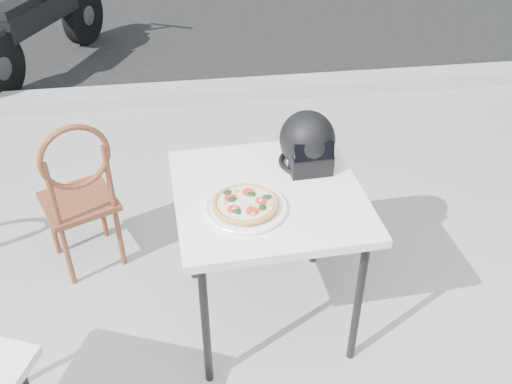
{
  "coord_description": "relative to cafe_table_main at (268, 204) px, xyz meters",
  "views": [
    {
      "loc": [
        0.06,
        -1.41,
        2.22
      ],
      "look_at": [
        0.32,
        0.49,
        0.82
      ],
      "focal_mm": 40.0,
      "sensor_mm": 36.0,
      "label": 1
    }
  ],
  "objects": [
    {
      "name": "plate",
      "position": [
        -0.11,
        -0.11,
        0.08
      ],
      "size": [
        0.39,
        0.39,
        0.02
      ],
      "rotation": [
        0.0,
        0.0,
        -0.14
      ],
      "color": "white",
      "rests_on": "cafe_table_main"
    },
    {
      "name": "motorcycle",
      "position": [
        -1.54,
        3.28,
        -0.28
      ],
      "size": [
        0.91,
        1.78,
        0.95
      ],
      "rotation": [
        0.0,
        0.0,
        -0.43
      ],
      "color": "black",
      "rests_on": "street_asphalt"
    },
    {
      "name": "cafe_chair_main",
      "position": [
        -0.9,
        0.49,
        -0.18
      ],
      "size": [
        0.47,
        0.47,
        0.93
      ],
      "rotation": [
        0.0,
        0.0,
        3.56
      ],
      "color": "brown",
      "rests_on": "ground"
    },
    {
      "name": "cafe_table_main",
      "position": [
        0.0,
        0.0,
        0.0
      ],
      "size": [
        0.85,
        0.85,
        0.77
      ],
      "rotation": [
        0.0,
        0.0,
        0.05
      ],
      "color": "white",
      "rests_on": "ground"
    },
    {
      "name": "curb",
      "position": [
        -0.38,
        2.45,
        -0.64
      ],
      "size": [
        30.0,
        0.25,
        0.12
      ],
      "primitive_type": "cube",
      "color": "#A29E97",
      "rests_on": "ground"
    },
    {
      "name": "helmet",
      "position": [
        0.21,
        0.18,
        0.19
      ],
      "size": [
        0.27,
        0.28,
        0.26
      ],
      "rotation": [
        0.0,
        0.0,
        0.05
      ],
      "color": "black",
      "rests_on": "cafe_table_main"
    },
    {
      "name": "pizza",
      "position": [
        -0.11,
        -0.11,
        0.1
      ],
      "size": [
        0.33,
        0.33,
        0.03
      ],
      "rotation": [
        0.0,
        0.0,
        -0.21
      ],
      "color": "#C29247",
      "rests_on": "plate"
    }
  ]
}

